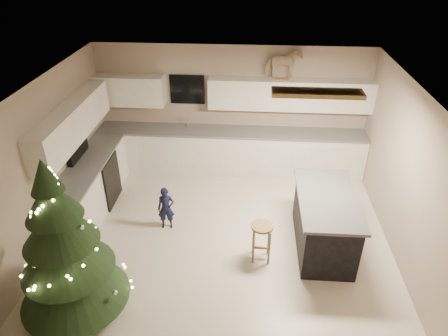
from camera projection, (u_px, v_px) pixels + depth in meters
The scene contains 8 objects.
ground_plane at pixel (222, 237), 6.75m from camera, with size 5.50×5.50×0.00m, color beige.
room_shell at pixel (224, 145), 5.85m from camera, with size 5.52×5.02×2.61m.
cabinetry at pixel (183, 150), 7.83m from camera, with size 5.50×3.20×2.00m.
island at pixel (324, 222), 6.34m from camera, with size 0.90×1.70×0.95m.
bar_stool at pixel (262, 234), 6.08m from camera, with size 0.34×0.34×0.65m.
christmas_tree at pixel (66, 255), 5.00m from camera, with size 1.47×1.42×2.34m.
toddler at pixel (166, 208), 6.79m from camera, with size 0.29×0.19×0.78m, color black.
rocking_horse at pixel (283, 64), 7.50m from camera, with size 0.72×0.47×0.58m.
Camera 1 is at (0.41, -5.18, 4.46)m, focal length 32.00 mm.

